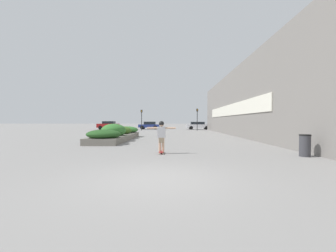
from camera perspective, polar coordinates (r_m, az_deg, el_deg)
ground_plane at (r=6.03m, az=-2.88°, el=-13.28°), size 300.00×300.00×0.00m
building_wall_right at (r=22.66m, az=18.21°, el=6.02°), size 0.67×39.43×6.91m
planter_box at (r=18.84m, az=-12.73°, el=-1.83°), size 2.26×9.63×1.33m
skateboard at (r=10.56m, az=-1.67°, el=-6.63°), size 0.26×0.71×0.10m
skateboarder at (r=10.48m, az=-1.67°, el=-1.80°), size 1.33×0.24×1.43m
trash_bin at (r=11.29m, az=31.43°, el=-4.23°), size 0.47×0.47×0.95m
car_leftmost at (r=43.50m, az=-14.93°, el=0.23°), size 3.83×1.97×1.55m
car_center_left at (r=42.59m, az=7.67°, el=0.16°), size 4.61×1.93×1.43m
car_center_right at (r=42.21m, az=18.65°, el=0.14°), size 4.03×2.02×1.52m
car_rightmost at (r=43.44m, az=-4.75°, el=0.21°), size 3.99×2.05×1.46m
traffic_light_left at (r=37.80m, az=-6.73°, el=2.45°), size 0.28×0.30×3.46m
traffic_light_right at (r=37.84m, az=7.43°, el=2.61°), size 0.28×0.30×3.64m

